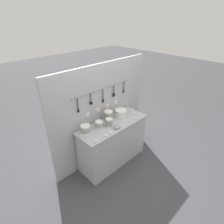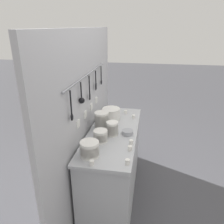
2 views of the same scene
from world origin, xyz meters
name	(u,v)px [view 1 (image 1 of 2)]	position (x,y,z in m)	size (l,w,h in m)	color
ground_plane	(113,160)	(0.00, 0.00, 0.00)	(20.00, 20.00, 0.00)	#424247
counter	(113,143)	(0.00, 0.00, 0.43)	(1.38, 0.51, 0.86)	#ADAFB5
back_wall	(102,114)	(0.00, 0.29, 0.94)	(2.18, 0.09, 1.89)	#B2B2B7
bowl_stack_short_front	(108,116)	(0.02, 0.13, 0.96)	(0.15, 0.15, 0.19)	silver
bowl_stack_back_corner	(109,122)	(-0.10, -0.01, 0.93)	(0.12, 0.12, 0.14)	silver
bowl_stack_tall_left	(85,129)	(-0.52, 0.12, 0.93)	(0.16, 0.16, 0.14)	silver
bowl_stack_nested_right	(99,124)	(-0.25, 0.08, 0.92)	(0.14, 0.14, 0.12)	silver
plate_stack	(121,113)	(0.29, 0.08, 0.93)	(0.21, 0.21, 0.14)	silver
steel_mixing_bowl	(117,127)	(-0.06, -0.16, 0.88)	(0.12, 0.12, 0.04)	#93969E
cup_back_right	(81,136)	(-0.64, 0.07, 0.88)	(0.04, 0.04, 0.04)	silver
cup_beside_plates	(134,114)	(0.50, -0.07, 0.88)	(0.04, 0.04, 0.04)	silver
cup_front_right	(134,119)	(0.37, -0.18, 0.88)	(0.04, 0.04, 0.04)	silver
cup_edge_far	(132,110)	(0.61, 0.07, 0.88)	(0.04, 0.04, 0.04)	silver
cup_mid_row	(111,133)	(-0.26, -0.22, 0.88)	(0.04, 0.04, 0.04)	silver
cup_front_left	(96,142)	(-0.58, -0.22, 0.88)	(0.04, 0.04, 0.04)	silver
cup_back_left	(106,136)	(-0.37, -0.22, 0.88)	(0.04, 0.04, 0.04)	silver
cup_centre	(127,112)	(0.47, 0.09, 0.88)	(0.04, 0.04, 0.04)	silver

